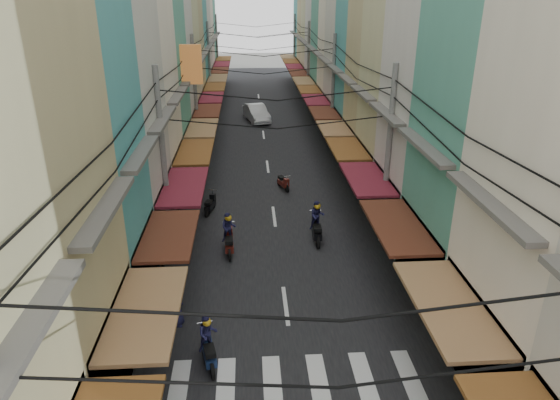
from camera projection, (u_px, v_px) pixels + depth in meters
name	position (u px, v px, depth m)	size (l,w,h in m)	color
ground	(282.00, 277.00, 20.56)	(160.00, 160.00, 0.00)	slate
road	(264.00, 142.00, 38.94)	(10.00, 80.00, 0.02)	black
sidewalk_left	(180.00, 143.00, 38.55)	(3.00, 80.00, 0.06)	gray
sidewalk_right	(347.00, 140.00, 39.33)	(3.00, 80.00, 0.06)	gray
crosswalk	(296.00, 382.00, 15.03)	(7.55, 2.40, 0.01)	silver
building_row_left	(139.00, 10.00, 31.51)	(7.80, 67.67, 23.70)	beige
building_row_right	(386.00, 15.00, 32.50)	(7.80, 68.98, 22.59)	teal
utility_poles	(266.00, 64.00, 31.80)	(10.20, 66.13, 8.20)	gray
white_car	(257.00, 121.00, 45.06)	(5.24, 2.05, 1.85)	silver
bicycle	(442.00, 249.00, 22.78)	(0.63, 1.68, 1.16)	black
moving_scooters	(259.00, 245.00, 22.00)	(5.65, 16.61, 1.99)	black
parked_scooters	(385.00, 309.00, 17.72)	(13.27, 14.44, 0.98)	black
pedestrians	(202.00, 230.00, 22.35)	(12.61, 26.68, 2.22)	#271E29
market_umbrella	(495.00, 293.00, 15.36)	(2.50, 2.50, 2.64)	#B2B2B7
traffic_sign	(426.00, 228.00, 19.63)	(0.10, 0.68, 3.13)	gray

